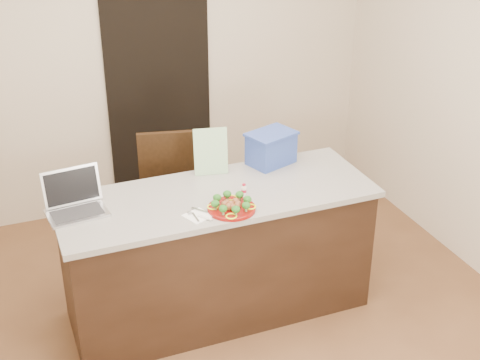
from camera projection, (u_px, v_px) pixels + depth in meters
name	position (u px, v px, depth m)	size (l,w,h in m)	color
ground	(231.00, 330.00, 4.51)	(4.00, 4.00, 0.00)	brown
room_shell	(229.00, 104.00, 3.78)	(4.00, 4.00, 4.00)	white
doorway	(159.00, 95.00, 5.74)	(0.90, 0.02, 2.00)	black
island	(218.00, 253.00, 4.51)	(2.06, 0.76, 0.92)	black
plate	(231.00, 208.00, 4.11)	(0.30, 0.30, 0.02)	maroon
meatballs	(232.00, 205.00, 4.09)	(0.12, 0.11, 0.04)	brown
broccoli	(231.00, 202.00, 4.09)	(0.26, 0.26, 0.04)	#1A5316
pepper_rings	(231.00, 207.00, 4.10)	(0.29, 0.29, 0.01)	#F4FA1A
napkin	(198.00, 216.00, 4.04)	(0.14, 0.14, 0.01)	white
fork	(194.00, 215.00, 4.04)	(0.03, 0.14, 0.00)	#AAAAAE
knife	(203.00, 215.00, 4.03)	(0.08, 0.20, 0.01)	silver
yogurt_bottle	(244.00, 190.00, 4.29)	(0.03, 0.03, 0.07)	white
laptop	(74.00, 200.00, 4.08)	(0.38, 0.31, 0.25)	#B0B1B5
leaflet	(211.00, 152.00, 4.49)	(0.23, 0.00, 0.33)	white
blue_box	(271.00, 148.00, 4.66)	(0.38, 0.33, 0.23)	#2C46A1
chair	(176.00, 194.00, 4.97)	(0.56, 0.56, 1.06)	black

